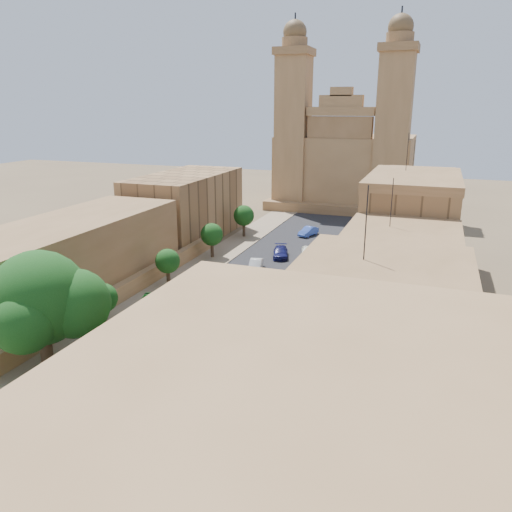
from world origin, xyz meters
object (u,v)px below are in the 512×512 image
Objects in this scene: street_tree_d at (244,216)px; car_cream at (269,285)px; bus_red_east at (240,344)px; church at (344,159)px; car_blue_b at (308,231)px; pedestrian_a at (262,407)px; ficus_tree at (41,301)px; street_tree_c at (212,235)px; pedestrian_c at (322,336)px; bus_green_north at (145,330)px; car_white_b at (307,250)px; car_blue_a at (186,310)px; olive_pickup at (273,306)px; bus_cream_east at (309,291)px; street_tree_a at (103,298)px; car_white_a at (256,265)px; red_truck at (201,362)px; car_dkblue at (280,252)px; street_tree_b at (168,261)px.

car_cream is (11.33, -21.36, -2.80)m from street_tree_d.
church is at bearing -89.52° from bus_red_east.
church reaches higher than bus_red_east.
car_blue_b is 49.31m from pedestrian_a.
ficus_tree reaches higher than street_tree_d.
pedestrian_c is (19.95, -20.79, -2.26)m from street_tree_c.
bus_green_north is at bearing 69.47° from car_cream.
church reaches higher than car_white_b.
bus_green_north reaches higher than car_cream.
church reaches higher than car_cream.
olive_pickup is at bearing 6.38° from car_blue_a.
pedestrian_a is at bearing -16.71° from pedestrian_c.
street_tree_a is at bearing 26.97° from bus_cream_east.
car_cream is 15.33m from car_white_b.
bus_red_east reaches higher than car_white_a.
red_truck is 1.38× the size of car_white_a.
ficus_tree reaches higher than street_tree_a.
car_dkblue is at bearing -82.33° from bus_red_east.
ficus_tree is at bearing 58.17° from car_white_b.
pedestrian_c is (1.38, 11.74, 0.06)m from pedestrian_a.
bus_cream_east is (16.50, 0.19, -1.56)m from street_tree_b.
street_tree_d reaches higher than red_truck.
car_white_b is (5.90, 32.29, -1.01)m from bus_green_north.
church is 69.51m from bus_green_north.
street_tree_d is 1.40× the size of car_blue_a.
street_tree_d is at bearing -158.70° from pedestrian_c.
car_dkblue is (-2.50, 12.44, 0.16)m from car_cream.
car_white_b is (-0.86, 35.42, -0.91)m from red_truck.
street_tree_d is 0.43× the size of bus_green_north.
car_white_a is 19.58m from car_blue_b.
bus_cream_east is at bearing 0.66° from street_tree_b.
pedestrian_c is at bearing -58.69° from street_tree_d.
street_tree_d reaches higher than bus_red_east.
street_tree_b is 2.42× the size of pedestrian_c.
street_tree_d is 0.52× the size of bus_cream_east.
bus_cream_east is (2.18, 13.90, -0.17)m from bus_red_east.
bus_green_north is 6.43× the size of pedestrian_c.
bus_cream_east reaches higher than car_blue_a.
bus_cream_east is at bearing 35.86° from bus_green_north.
red_truck is (12.64, -17.45, -1.40)m from street_tree_b.
church is at bearing -70.25° from pedestrian_a.
bus_cream_east reaches higher than pedestrian_a.
street_tree_b is at bearing -90.00° from street_tree_d.
car_dkblue is at bearing 71.94° from street_tree_a.
street_tree_d reaches higher than street_tree_b.
street_tree_b reaches higher than bus_cream_east.
bus_green_north is 8.47m from bus_red_east.
pedestrian_c is at bearing -57.75° from car_blue_b.
car_blue_a is at bearing -79.38° from car_blue_b.
church is 55.42m from bus_cream_east.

